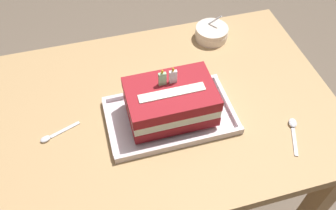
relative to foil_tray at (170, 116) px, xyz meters
name	(u,v)px	position (x,y,z in m)	size (l,w,h in m)	color
ground_plane	(167,204)	(0.00, 0.05, -0.74)	(8.00, 8.00, 0.00)	#6B5B4C
dining_table	(166,127)	(0.00, 0.05, -0.12)	(1.05, 0.73, 0.74)	tan
foil_tray	(170,116)	(0.00, 0.00, 0.00)	(0.37, 0.23, 0.02)	silver
birthday_cake	(170,102)	(0.00, 0.00, 0.07)	(0.25, 0.16, 0.16)	maroon
bowl_stack	(212,33)	(0.24, 0.31, 0.02)	(0.12, 0.12, 0.09)	silver
serving_spoon_near_tray	(293,127)	(0.34, -0.13, 0.00)	(0.06, 0.12, 0.01)	silver
serving_spoon_by_bowls	(52,136)	(-0.35, 0.02, 0.00)	(0.12, 0.06, 0.01)	silver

